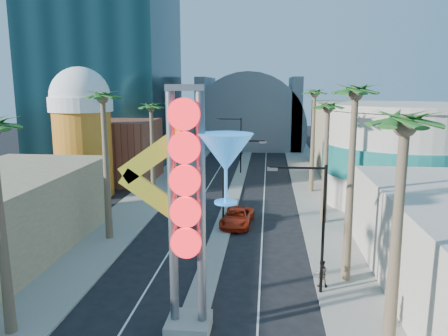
# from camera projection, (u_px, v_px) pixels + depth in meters

# --- Properties ---
(sidewalk_west) EXTENTS (5.00, 100.00, 0.15)m
(sidewalk_west) POSITION_uv_depth(u_px,v_px,m) (160.00, 186.00, 54.56)
(sidewalk_west) COLOR gray
(sidewalk_west) RESTS_ON ground
(sidewalk_east) EXTENTS (5.00, 100.00, 0.15)m
(sidewalk_east) POSITION_uv_depth(u_px,v_px,m) (314.00, 190.00, 52.66)
(sidewalk_east) COLOR gray
(sidewalk_east) RESTS_ON ground
(median) EXTENTS (1.60, 84.00, 0.15)m
(median) POSITION_uv_depth(u_px,v_px,m) (238.00, 182.00, 56.54)
(median) COLOR gray
(median) RESTS_ON ground
(hotel_tower) EXTENTS (20.00, 20.00, 50.00)m
(hotel_tower) POSITION_uv_depth(u_px,v_px,m) (104.00, 3.00, 67.75)
(hotel_tower) COLOR black
(hotel_tower) RESTS_ON ground
(brick_filler_west) EXTENTS (10.00, 10.00, 8.00)m
(brick_filler_west) POSITION_uv_depth(u_px,v_px,m) (117.00, 151.00, 57.41)
(brick_filler_west) COLOR brown
(brick_filler_west) RESTS_ON ground
(filler_east) EXTENTS (10.00, 20.00, 10.00)m
(filler_east) POSITION_uv_depth(u_px,v_px,m) (352.00, 137.00, 63.78)
(filler_east) COLOR #8E7F5C
(filler_east) RESTS_ON ground
(beer_mug) EXTENTS (7.00, 7.00, 14.50)m
(beer_mug) POSITION_uv_depth(u_px,v_px,m) (82.00, 127.00, 48.97)
(beer_mug) COLOR #C5631A
(beer_mug) RESTS_ON ground
(turquoise_building) EXTENTS (16.60, 16.60, 10.60)m
(turquoise_building) POSITION_uv_depth(u_px,v_px,m) (403.00, 155.00, 45.95)
(turquoise_building) COLOR #C0B1A2
(turquoise_building) RESTS_ON ground
(canopy) EXTENTS (22.00, 16.00, 22.00)m
(canopy) POSITION_uv_depth(u_px,v_px,m) (250.00, 126.00, 88.97)
(canopy) COLOR slate
(canopy) RESTS_ON ground
(neon_sign) EXTENTS (6.53, 2.60, 12.55)m
(neon_sign) POSITION_uv_depth(u_px,v_px,m) (203.00, 196.00, 20.86)
(neon_sign) COLOR gray
(neon_sign) RESTS_ON ground
(streetlight_0) EXTENTS (3.79, 0.25, 8.00)m
(streetlight_0) POSITION_uv_depth(u_px,v_px,m) (229.00, 174.00, 37.99)
(streetlight_0) COLOR black
(streetlight_0) RESTS_ON ground
(streetlight_1) EXTENTS (3.79, 0.25, 8.00)m
(streetlight_1) POSITION_uv_depth(u_px,v_px,m) (237.00, 140.00, 61.56)
(streetlight_1) COLOR black
(streetlight_1) RESTS_ON ground
(streetlight_2) EXTENTS (3.45, 0.25, 8.00)m
(streetlight_2) POSITION_uv_depth(u_px,v_px,m) (316.00, 218.00, 25.66)
(streetlight_2) COLOR black
(streetlight_2) RESTS_ON ground
(palm_1) EXTENTS (2.40, 2.40, 12.70)m
(palm_1) POSITION_uv_depth(u_px,v_px,m) (103.00, 107.00, 33.93)
(palm_1) COLOR brown
(palm_1) RESTS_ON ground
(palm_2) EXTENTS (2.40, 2.40, 11.20)m
(palm_2) POSITION_uv_depth(u_px,v_px,m) (151.00, 113.00, 47.86)
(palm_2) COLOR brown
(palm_2) RESTS_ON ground
(palm_3) EXTENTS (2.40, 2.40, 11.20)m
(palm_3) POSITION_uv_depth(u_px,v_px,m) (174.00, 107.00, 59.59)
(palm_3) COLOR brown
(palm_3) RESTS_ON ground
(palm_4) EXTENTS (2.40, 2.40, 12.20)m
(palm_4) POSITION_uv_depth(u_px,v_px,m) (404.00, 142.00, 16.57)
(palm_4) COLOR brown
(palm_4) RESTS_ON ground
(palm_5) EXTENTS (2.40, 2.40, 13.20)m
(palm_5) POSITION_uv_depth(u_px,v_px,m) (355.00, 106.00, 26.18)
(palm_5) COLOR brown
(palm_5) RESTS_ON ground
(palm_6) EXTENTS (2.40, 2.40, 11.70)m
(palm_6) POSITION_uv_depth(u_px,v_px,m) (328.00, 115.00, 38.15)
(palm_6) COLOR brown
(palm_6) RESTS_ON ground
(palm_7) EXTENTS (2.40, 2.40, 12.70)m
(palm_7) POSITION_uv_depth(u_px,v_px,m) (314.00, 100.00, 49.71)
(palm_7) COLOR brown
(palm_7) RESTS_ON ground
(red_pickup) EXTENTS (3.05, 5.76, 1.54)m
(red_pickup) POSITION_uv_depth(u_px,v_px,m) (237.00, 217.00, 39.37)
(red_pickup) COLOR #B3260D
(red_pickup) RESTS_ON ground
(pedestrian_a) EXTENTS (0.78, 0.65, 1.83)m
(pedestrian_a) POSITION_uv_depth(u_px,v_px,m) (391.00, 310.00, 22.59)
(pedestrian_a) COLOR gray
(pedestrian_a) RESTS_ON sidewalk_east
(pedestrian_b) EXTENTS (0.87, 0.69, 1.71)m
(pedestrian_b) POSITION_uv_depth(u_px,v_px,m) (321.00, 273.00, 27.08)
(pedestrian_b) COLOR gray
(pedestrian_b) RESTS_ON sidewalk_east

